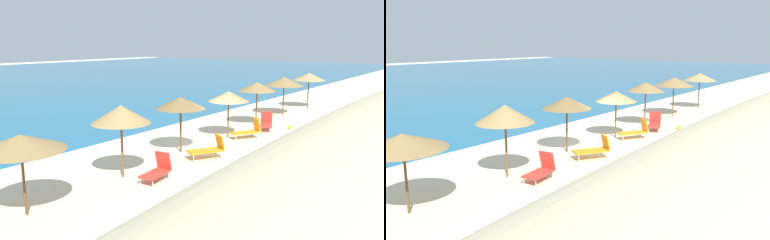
% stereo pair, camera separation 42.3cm
% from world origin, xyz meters
% --- Properties ---
extents(ground_plane, '(160.00, 160.00, 0.00)m').
position_xyz_m(ground_plane, '(0.00, 0.00, 0.00)').
color(ground_plane, beige).
extents(beach_umbrella_1, '(2.52, 2.52, 2.42)m').
position_xyz_m(beach_umbrella_1, '(-9.69, 0.36, 2.19)').
color(beach_umbrella_1, brown).
rests_on(beach_umbrella_1, ground_plane).
extents(beach_umbrella_2, '(2.18, 2.18, 2.74)m').
position_xyz_m(beach_umbrella_2, '(-5.71, 0.50, 2.40)').
color(beach_umbrella_2, brown).
rests_on(beach_umbrella_2, ground_plane).
extents(beach_umbrella_3, '(2.23, 2.23, 2.56)m').
position_xyz_m(beach_umbrella_3, '(-1.71, 0.91, 2.28)').
color(beach_umbrella_3, brown).
rests_on(beach_umbrella_3, ground_plane).
extents(beach_umbrella_4, '(2.15, 2.15, 2.46)m').
position_xyz_m(beach_umbrella_4, '(2.05, 0.69, 2.18)').
color(beach_umbrella_4, brown).
rests_on(beach_umbrella_4, ground_plane).
extents(beach_umbrella_5, '(2.23, 2.23, 2.62)m').
position_xyz_m(beach_umbrella_5, '(5.62, 0.90, 2.34)').
color(beach_umbrella_5, brown).
rests_on(beach_umbrella_5, ground_plane).
extents(beach_umbrella_6, '(2.60, 2.60, 2.63)m').
position_xyz_m(beach_umbrella_6, '(9.70, 0.98, 2.33)').
color(beach_umbrella_6, brown).
rests_on(beach_umbrella_6, ground_plane).
extents(beach_umbrella_7, '(2.45, 2.45, 2.66)m').
position_xyz_m(beach_umbrella_7, '(13.67, 0.73, 2.38)').
color(beach_umbrella_7, brown).
rests_on(beach_umbrella_7, ground_plane).
extents(lounge_chair_0, '(1.59, 1.21, 1.00)m').
position_xyz_m(lounge_chair_0, '(4.91, -0.13, 0.41)').
color(lounge_chair_0, red).
rests_on(lounge_chair_0, ground_plane).
extents(lounge_chair_1, '(1.64, 1.29, 1.03)m').
position_xyz_m(lounge_chair_1, '(2.44, -0.31, 0.42)').
color(lounge_chair_1, orange).
rests_on(lounge_chair_1, ground_plane).
extents(lounge_chair_3, '(1.69, 1.37, 1.01)m').
position_xyz_m(lounge_chair_3, '(-1.77, -0.70, 0.44)').
color(lounge_chair_3, orange).
rests_on(lounge_chair_3, ground_plane).
extents(lounge_chair_4, '(1.36, 0.77, 1.00)m').
position_xyz_m(lounge_chair_4, '(-5.18, -0.76, 0.41)').
color(lounge_chair_4, red).
rests_on(lounge_chair_4, ground_plane).
extents(beach_ball, '(0.25, 0.25, 0.25)m').
position_xyz_m(beach_ball, '(5.88, -1.18, 0.13)').
color(beach_ball, yellow).
rests_on(beach_ball, ground_plane).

